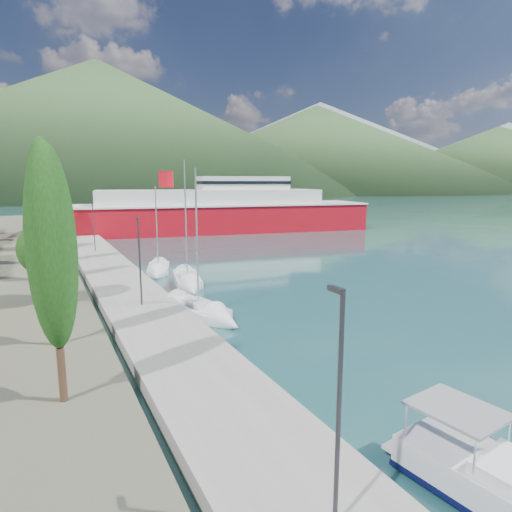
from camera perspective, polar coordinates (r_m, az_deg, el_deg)
ground at (r=136.44m, az=-20.78°, el=5.37°), size 1400.00×1400.00×0.00m
quay at (r=42.66m, az=-18.43°, el=-2.58°), size 5.00×88.00×0.80m
hills_far at (r=655.92m, az=-13.88°, el=15.58°), size 1480.00×900.00×180.00m
hills_near at (r=405.91m, az=-11.15°, el=15.36°), size 1010.00×520.00×115.00m
tree_row at (r=47.34m, az=-26.64°, el=4.78°), size 4.03×63.10×10.88m
lamp_posts at (r=31.62m, az=-15.81°, el=0.13°), size 0.15×48.42×6.06m
sailboat_near at (r=29.31m, az=-6.05°, el=-7.92°), size 4.01×8.01×11.05m
sailboat_mid at (r=38.20m, az=-8.86°, el=-3.77°), size 3.89×8.61×11.99m
sailboat_far at (r=44.08m, az=-12.96°, el=-2.09°), size 3.92×6.85×9.60m
ferry at (r=80.29m, az=-5.79°, el=5.79°), size 60.06×21.99×11.68m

